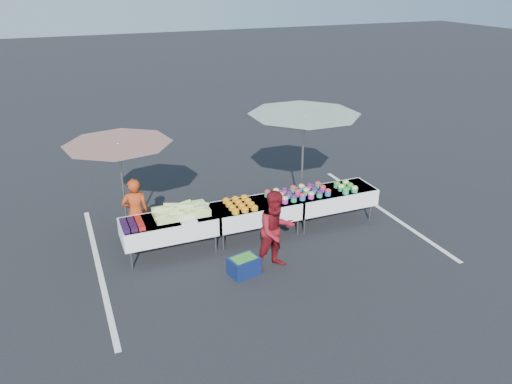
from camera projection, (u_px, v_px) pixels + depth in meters
name	position (u px, v px, depth m)	size (l,w,h in m)	color
ground	(256.00, 236.00, 10.48)	(80.00, 80.00, 0.00)	black
stripe_left	(99.00, 267.00, 9.36)	(0.10, 5.00, 0.00)	silver
stripe_right	(383.00, 210.00, 11.60)	(0.10, 5.00, 0.00)	silver
table_left	(170.00, 226.00, 9.61)	(1.86, 0.81, 0.75)	white
table_center	(256.00, 211.00, 10.24)	(1.86, 0.81, 0.75)	white
table_right	(332.00, 197.00, 10.87)	(1.86, 0.81, 0.75)	white
berry_punnets	(132.00, 224.00, 9.23)	(0.40, 0.54, 0.08)	black
corn_pile	(181.00, 211.00, 9.63)	(1.16, 0.57, 0.26)	#A2BE61
plastic_bags	(189.00, 221.00, 9.39)	(0.30, 0.25, 0.05)	white
carrot_bowls	(240.00, 204.00, 10.02)	(0.55, 0.69, 0.11)	orange
potato_cups	(298.00, 192.00, 10.48)	(1.34, 0.58, 0.16)	#235AA4
bean_baskets	(346.00, 187.00, 10.78)	(0.36, 0.50, 0.15)	#238E5A
vendor	(136.00, 213.00, 9.83)	(0.53, 0.35, 1.44)	#9B3211
customer	(276.00, 231.00, 9.05)	(0.75, 0.58, 1.54)	maroon
umbrella_left	(119.00, 152.00, 9.51)	(2.44, 2.44, 2.12)	black
umbrella_right	(304.00, 123.00, 10.38)	(3.08, 3.08, 2.42)	black
storage_bin	(244.00, 265.00, 9.07)	(0.59, 0.48, 0.34)	#0D1944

